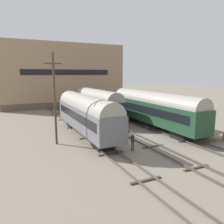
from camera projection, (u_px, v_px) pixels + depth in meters
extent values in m
plane|color=slate|center=(138.00, 139.00, 26.00)|extent=(200.00, 200.00, 0.00)
cube|color=#4C4742|center=(93.00, 144.00, 23.56)|extent=(0.08, 60.00, 0.16)
cube|color=#4C4742|center=(105.00, 143.00, 24.17)|extent=(0.08, 60.00, 0.16)
cube|color=#3D2D1E|center=(146.00, 180.00, 15.89)|extent=(2.60, 0.24, 0.10)
cube|color=#3D2D1E|center=(111.00, 154.00, 21.22)|extent=(2.60, 0.24, 0.10)
cube|color=#3D2D1E|center=(90.00, 138.00, 26.55)|extent=(2.60, 0.24, 0.10)
cube|color=#3D2D1E|center=(76.00, 127.00, 31.89)|extent=(2.60, 0.24, 0.10)
cube|color=#3D2D1E|center=(66.00, 119.00, 37.22)|extent=(2.60, 0.24, 0.10)
cube|color=#3D2D1E|center=(58.00, 114.00, 42.55)|extent=(2.60, 0.24, 0.10)
cube|color=#3D2D1E|center=(53.00, 109.00, 47.89)|extent=(2.60, 0.24, 0.10)
cube|color=#4C4742|center=(133.00, 139.00, 25.67)|extent=(0.08, 60.00, 0.16)
cube|color=#4C4742|center=(143.00, 137.00, 26.28)|extent=(0.08, 60.00, 0.16)
cube|color=#3D2D1E|center=(196.00, 168.00, 18.00)|extent=(2.60, 0.24, 0.10)
cube|color=#3D2D1E|center=(153.00, 146.00, 23.33)|extent=(2.60, 0.24, 0.10)
cube|color=#3D2D1E|center=(125.00, 133.00, 28.66)|extent=(2.60, 0.24, 0.10)
cube|color=#3D2D1E|center=(107.00, 124.00, 33.99)|extent=(2.60, 0.24, 0.10)
cube|color=#3D2D1E|center=(93.00, 117.00, 39.33)|extent=(2.60, 0.24, 0.10)
cube|color=#3D2D1E|center=(83.00, 112.00, 44.66)|extent=(2.60, 0.24, 0.10)
cube|color=#3D2D1E|center=(75.00, 108.00, 49.99)|extent=(2.60, 0.24, 0.10)
cube|color=#4C4742|center=(166.00, 134.00, 27.77)|extent=(0.08, 60.00, 0.16)
cube|color=#4C4742|center=(175.00, 133.00, 28.38)|extent=(0.08, 60.00, 0.16)
cube|color=#3D2D1E|center=(188.00, 140.00, 25.44)|extent=(2.60, 0.24, 0.10)
cube|color=#3D2D1E|center=(156.00, 129.00, 30.77)|extent=(2.60, 0.24, 0.10)
cube|color=#3D2D1E|center=(134.00, 121.00, 36.10)|extent=(2.60, 0.24, 0.10)
cube|color=#3D2D1E|center=(118.00, 115.00, 41.43)|extent=(2.60, 0.24, 0.10)
cube|color=#3D2D1E|center=(105.00, 110.00, 46.77)|extent=(2.60, 0.24, 0.10)
cube|color=#3D2D1E|center=(95.00, 106.00, 52.10)|extent=(2.60, 0.24, 0.10)
cube|color=black|center=(88.00, 112.00, 41.83)|extent=(1.80, 2.40, 1.00)
cube|color=black|center=(109.00, 122.00, 33.12)|extent=(1.80, 2.40, 1.00)
cube|color=#192342|center=(97.00, 106.00, 37.16)|extent=(3.08, 15.07, 2.68)
cube|color=black|center=(97.00, 104.00, 37.10)|extent=(3.12, 13.86, 0.97)
cylinder|color=gray|center=(97.00, 98.00, 36.93)|extent=(2.93, 14.77, 2.93)
cube|color=black|center=(75.00, 123.00, 32.28)|extent=(1.80, 2.40, 1.00)
cube|color=black|center=(102.00, 143.00, 22.97)|extent=(1.80, 2.40, 1.00)
cube|color=slate|center=(86.00, 117.00, 27.31)|extent=(2.97, 16.12, 2.73)
cube|color=black|center=(86.00, 115.00, 27.25)|extent=(3.01, 14.83, 0.98)
cylinder|color=gray|center=(86.00, 106.00, 27.07)|extent=(2.82, 15.80, 2.82)
cube|color=black|center=(131.00, 117.00, 37.03)|extent=(1.80, 2.40, 1.00)
cube|color=black|center=(182.00, 135.00, 26.19)|extent=(1.80, 2.40, 1.00)
cube|color=#1E4228|center=(152.00, 111.00, 31.28)|extent=(2.91, 18.77, 2.83)
cube|color=black|center=(152.00, 109.00, 31.22)|extent=(2.95, 17.26, 1.02)
cylinder|color=gray|center=(153.00, 101.00, 31.04)|extent=(2.77, 18.39, 2.77)
cube|color=#8C704C|center=(171.00, 121.00, 31.72)|extent=(2.63, 15.80, 0.10)
cylinder|color=brown|center=(209.00, 139.00, 24.42)|extent=(0.20, 0.20, 0.93)
cylinder|color=brown|center=(224.00, 137.00, 25.41)|extent=(0.20, 0.20, 0.93)
cylinder|color=brown|center=(136.00, 116.00, 38.20)|extent=(0.20, 0.20, 0.93)
cylinder|color=brown|center=(147.00, 115.00, 39.19)|extent=(0.20, 0.20, 0.93)
cylinder|color=brown|center=(165.00, 125.00, 31.31)|extent=(0.20, 0.20, 0.93)
cylinder|color=brown|center=(177.00, 123.00, 32.30)|extent=(0.20, 0.20, 0.93)
cube|color=#2D4C33|center=(169.00, 117.00, 32.30)|extent=(1.40, 0.40, 0.06)
cube|color=#2D4C33|center=(168.00, 115.00, 32.40)|extent=(1.40, 0.06, 0.45)
cube|color=black|center=(166.00, 119.00, 32.08)|extent=(0.06, 0.40, 0.40)
cube|color=black|center=(172.00, 118.00, 32.59)|extent=(0.06, 0.40, 0.40)
cylinder|color=#282833|center=(132.00, 147.00, 22.01)|extent=(0.12, 0.12, 0.88)
cylinder|color=#282833|center=(134.00, 147.00, 22.09)|extent=(0.12, 0.12, 0.88)
cylinder|color=#232328|center=(133.00, 139.00, 21.91)|extent=(0.32, 0.32, 0.74)
sphere|color=tan|center=(133.00, 134.00, 21.82)|extent=(0.24, 0.24, 0.24)
cylinder|color=#473828|center=(55.00, 99.00, 23.48)|extent=(0.24, 0.24, 9.98)
cube|color=#473828|center=(53.00, 63.00, 22.83)|extent=(1.80, 0.12, 0.12)
cube|color=brown|center=(63.00, 102.00, 54.73)|extent=(28.22, 10.20, 1.47)
cube|color=#9E7F60|center=(62.00, 72.00, 53.46)|extent=(28.22, 10.20, 13.22)
cube|color=black|center=(67.00, 72.00, 48.88)|extent=(19.76, 0.10, 1.20)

